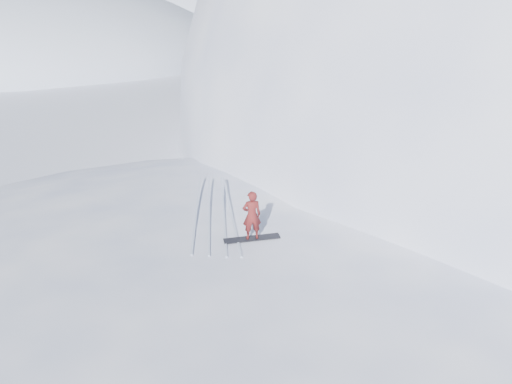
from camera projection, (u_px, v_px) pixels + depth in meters
The scene contains 7 objects.
near_ridge at pixel (290, 326), 13.65m from camera, with size 36.00×28.00×4.80m, color white.
peak_shoulder at pixel (452, 155), 28.07m from camera, with size 28.00×24.00×18.00m, color white.
far_ridge_c at pixel (152, 32), 115.52m from camera, with size 140.00×90.00×36.00m, color white.
wind_bumps at pixel (234, 342), 13.03m from camera, with size 16.00×14.40×1.00m.
snowboard at pixel (252, 238), 13.66m from camera, with size 1.71×0.32×0.03m, color black.
snowboarder at pixel (252, 215), 13.35m from camera, with size 0.56×0.37×1.53m, color maroon.
board_tracks at pixel (215, 209), 15.48m from camera, with size 2.64×5.90×0.04m.
Camera 1 is at (1.34, -7.92, 9.18)m, focal length 32.00 mm.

